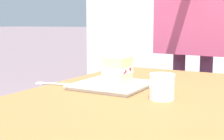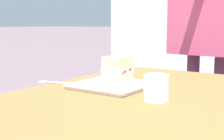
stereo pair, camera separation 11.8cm
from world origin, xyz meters
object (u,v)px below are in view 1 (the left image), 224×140
object	(u,v)px
dessert_plate	(112,85)
dessert_fork	(53,84)
patio_table	(168,135)
cake_slice	(118,70)
diner_person	(194,10)
coffee_cup	(162,86)

from	to	relation	value
dessert_plate	dessert_fork	bearing A→B (deg)	106.68
patio_table	cake_slice	size ratio (longest dim) A/B	13.93
dessert_fork	diner_person	bearing A→B (deg)	-17.42
dessert_plate	cake_slice	distance (m)	0.06
cake_slice	diner_person	size ratio (longest dim) A/B	0.06
cake_slice	dessert_fork	distance (m)	0.26
patio_table	dessert_fork	distance (m)	0.51
dessert_fork	coffee_cup	size ratio (longest dim) A/B	2.06
coffee_cup	diner_person	bearing A→B (deg)	9.45
patio_table	coffee_cup	bearing A→B (deg)	37.55
patio_table	dessert_plate	xyz separation A→B (m)	(0.15, 0.27, 0.10)
patio_table	diner_person	xyz separation A→B (m)	(1.02, 0.20, 0.41)
patio_table	dessert_fork	size ratio (longest dim) A/B	8.28
dessert_fork	dessert_plate	bearing A→B (deg)	-73.32
patio_table	dessert_fork	world-z (taller)	dessert_fork
dessert_plate	cake_slice	world-z (taller)	cake_slice
dessert_plate	patio_table	bearing A→B (deg)	-118.37
patio_table	cake_slice	distance (m)	0.34
dessert_fork	cake_slice	bearing A→B (deg)	-72.28
diner_person	cake_slice	bearing A→B (deg)	176.57
coffee_cup	dessert_plate	bearing A→B (deg)	68.36
dessert_plate	dessert_fork	size ratio (longest dim) A/B	1.55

